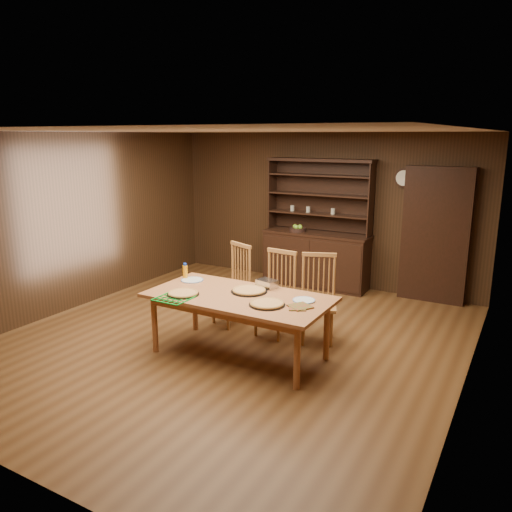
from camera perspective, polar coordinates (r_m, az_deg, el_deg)
The scene contains 20 objects.
floor at distance 6.47m, azimuth -2.86°, elevation -9.59°, with size 6.00×6.00×0.00m, color brown.
room_shell at distance 6.02m, azimuth -3.03°, elevation 4.34°, with size 6.00×6.00×6.00m.
china_hutch at distance 8.62m, azimuth 6.91°, elevation 0.44°, with size 1.84×0.52×2.17m.
doorway at distance 8.16m, azimuth 19.82°, elevation 2.23°, with size 1.00×0.18×2.10m, color black.
wall_clock at distance 8.21m, azimuth 16.55°, elevation 8.55°, with size 0.30×0.05×0.30m.
dining_table at distance 5.80m, azimuth -1.97°, elevation -5.16°, with size 2.13×1.06×0.75m.
chair_left at distance 6.86m, azimuth -2.40°, elevation -2.92°, with size 0.59×0.58×1.12m.
chair_center at distance 6.50m, azimuth 2.47°, elevation -3.92°, with size 0.49×0.47×1.11m.
chair_right at distance 6.36m, azimuth 7.10°, elevation -4.40°, with size 0.59×0.57×1.11m.
pizza_left at distance 5.85m, azimuth -8.33°, elevation -4.24°, with size 0.37×0.37×0.04m.
pizza_right at distance 5.45m, azimuth 1.27°, elevation -5.46°, with size 0.40×0.40×0.04m.
pizza_center at distance 5.90m, azimuth -0.79°, elevation -3.95°, with size 0.43×0.43×0.04m.
cooling_rack at distance 5.74m, azimuth -9.35°, elevation -4.74°, with size 0.37×0.37×0.02m, color #0CA325, non-canonical shape.
plate_left at distance 6.39m, azimuth -7.30°, elevation -2.74°, with size 0.29×0.29×0.02m.
plate_right at distance 5.61m, azimuth 5.50°, elevation -5.05°, with size 0.25×0.25×0.02m.
foil_dish at distance 6.06m, azimuth 1.28°, elevation -3.18°, with size 0.24×0.17×0.10m, color white.
juice_bottle at distance 6.47m, azimuth -8.10°, elevation -1.76°, with size 0.06×0.06×0.21m.
pot_holder_a at distance 5.37m, azimuth 4.73°, elevation -5.93°, with size 0.18×0.18×0.01m, color #AE1320.
pot_holder_b at distance 5.41m, azimuth 5.07°, elevation -5.77°, with size 0.22×0.22×0.02m, color #AE1320.
fruit_bowl at distance 8.61m, azimuth 4.79°, elevation 3.12°, with size 0.28×0.28×0.12m.
Camera 1 is at (3.20, -5.01, 2.55)m, focal length 35.00 mm.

